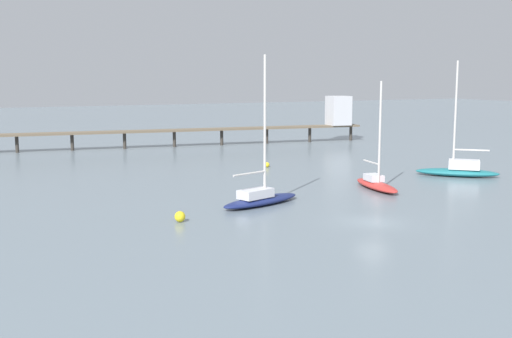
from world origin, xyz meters
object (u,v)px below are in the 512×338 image
Objects in this scene: sailboat_navy at (260,197)px; mooring_buoy_near at (180,217)px; mooring_buoy_outer at (267,165)px; sailboat_red at (376,183)px; sailboat_teal at (459,169)px; pier at (244,121)px.

mooring_buoy_near is at bearing -160.34° from sailboat_navy.
mooring_buoy_outer is at bearing 49.66° from mooring_buoy_near.
sailboat_red is 13.37m from sailboat_teal.
sailboat_teal reaches higher than mooring_buoy_near.
sailboat_navy reaches higher than sailboat_red.
sailboat_red is at bearing 7.43° from sailboat_navy.
pier is at bearing 99.78° from sailboat_teal.
sailboat_red reaches higher than mooring_buoy_outer.
sailboat_navy is at bearing 19.66° from mooring_buoy_near.
sailboat_red reaches higher than mooring_buoy_near.
sailboat_red is 17.55× the size of mooring_buoy_outer.
sailboat_teal is at bearing 11.56° from mooring_buoy_near.
pier is at bearing 66.06° from sailboat_navy.
sailboat_teal reaches higher than sailboat_red.
mooring_buoy_outer is (11.14, 20.00, -0.43)m from sailboat_navy.
pier reaches higher than mooring_buoy_near.
sailboat_navy reaches higher than pier.
sailboat_teal is at bearing 8.92° from sailboat_navy.
sailboat_navy reaches higher than mooring_buoy_outer.
pier is 85.60× the size of mooring_buoy_near.
sailboat_navy is 1.01× the size of sailboat_teal.
sailboat_navy is 15.42× the size of mooring_buoy_near.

